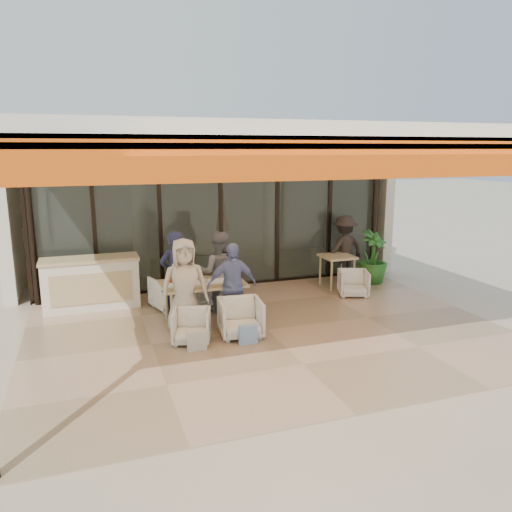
{
  "coord_description": "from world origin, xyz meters",
  "views": [
    {
      "loc": [
        -2.89,
        -7.69,
        3.12
      ],
      "look_at": [
        0.1,
        0.9,
        1.15
      ],
      "focal_mm": 35.0,
      "sensor_mm": 36.0,
      "label": 1
    }
  ],
  "objects": [
    {
      "name": "potted_palm",
      "position": [
        3.41,
        2.14,
        0.63
      ],
      "size": [
        0.93,
        0.93,
        1.26
      ],
      "primitive_type": "imported",
      "rotation": [
        0.0,
        0.0,
        0.41
      ],
      "color": "#1E5919",
      "rests_on": "ground"
    },
    {
      "name": "interior_block",
      "position": [
        0.01,
        5.31,
        2.23
      ],
      "size": [
        9.05,
        3.62,
        3.52
      ],
      "color": "silver",
      "rests_on": "ground"
    },
    {
      "name": "diner_cream",
      "position": [
        -1.36,
        0.42,
        0.83
      ],
      "size": [
        0.81,
        0.53,
        1.65
      ],
      "primitive_type": "imported",
      "rotation": [
        0.0,
        0.0,
        -0.01
      ],
      "color": "beige",
      "rests_on": "ground"
    },
    {
      "name": "diner_grey",
      "position": [
        -0.52,
        1.32,
        0.79
      ],
      "size": [
        0.91,
        0.8,
        1.58
      ],
      "primitive_type": "imported",
      "rotation": [
        0.0,
        0.0,
        2.84
      ],
      "color": "slate",
      "rests_on": "ground"
    },
    {
      "name": "terrace_structure",
      "position": [
        0.0,
        -0.26,
        3.25
      ],
      "size": [
        8.0,
        6.0,
        3.4
      ],
      "color": "silver",
      "rests_on": "ground"
    },
    {
      "name": "standing_woman",
      "position": [
        2.86,
        2.49,
        0.8
      ],
      "size": [
        1.12,
        0.76,
        1.59
      ],
      "primitive_type": "imported",
      "rotation": [
        0.0,
        0.0,
        3.32
      ],
      "color": "black",
      "rests_on": "ground"
    },
    {
      "name": "ground",
      "position": [
        0.0,
        0.0,
        0.0
      ],
      "size": [
        70.0,
        70.0,
        0.0
      ],
      "primitive_type": "plane",
      "color": "#C6B293",
      "rests_on": "ground"
    },
    {
      "name": "chair_far_right",
      "position": [
        -0.52,
        1.82,
        0.32
      ],
      "size": [
        0.74,
        0.71,
        0.63
      ],
      "primitive_type": "imported",
      "rotation": [
        0.0,
        0.0,
        2.88
      ],
      "color": "white",
      "rests_on": "ground"
    },
    {
      "name": "side_table",
      "position": [
        2.48,
        2.12,
        0.64
      ],
      "size": [
        0.7,
        0.7,
        0.74
      ],
      "color": "tan",
      "rests_on": "ground"
    },
    {
      "name": "tote_bag_blue",
      "position": [
        -0.52,
        -0.48,
        0.17
      ],
      "size": [
        0.3,
        0.1,
        0.34
      ],
      "primitive_type": "cube",
      "color": "#99BFD8",
      "rests_on": "ground"
    },
    {
      "name": "diner_periwinkle",
      "position": [
        -0.52,
        0.42,
        0.76
      ],
      "size": [
        0.89,
        0.38,
        1.52
      ],
      "primitive_type": "imported",
      "rotation": [
        0.0,
        0.0,
        0.0
      ],
      "color": "#7382C0",
      "rests_on": "ground"
    },
    {
      "name": "tote_bag_cream",
      "position": [
        -1.36,
        -0.48,
        0.17
      ],
      "size": [
        0.3,
        0.1,
        0.34
      ],
      "primitive_type": "cube",
      "color": "silver",
      "rests_on": "ground"
    },
    {
      "name": "host_counter",
      "position": [
        -2.84,
        2.3,
        0.53
      ],
      "size": [
        1.85,
        0.65,
        1.04
      ],
      "color": "silver",
      "rests_on": "ground"
    },
    {
      "name": "chair_near_left",
      "position": [
        -1.36,
        -0.08,
        0.31
      ],
      "size": [
        0.74,
        0.71,
        0.62
      ],
      "primitive_type": "imported",
      "rotation": [
        0.0,
        0.0,
        -0.3
      ],
      "color": "white",
      "rests_on": "ground"
    },
    {
      "name": "chair_near_right",
      "position": [
        -0.52,
        -0.08,
        0.36
      ],
      "size": [
        0.77,
        0.73,
        0.72
      ],
      "primitive_type": "imported",
      "rotation": [
        0.0,
        0.0,
        -0.11
      ],
      "color": "white",
      "rests_on": "ground"
    },
    {
      "name": "terrace_floor",
      "position": [
        0.0,
        0.0,
        0.01
      ],
      "size": [
        8.0,
        6.0,
        0.01
      ],
      "primitive_type": "cube",
      "color": "tan",
      "rests_on": "ground"
    },
    {
      "name": "side_chair",
      "position": [
        2.48,
        1.37,
        0.31
      ],
      "size": [
        0.77,
        0.75,
        0.63
      ],
      "primitive_type": "imported",
      "rotation": [
        0.0,
        0.0,
        -0.36
      ],
      "color": "white",
      "rests_on": "ground"
    },
    {
      "name": "glass_storefront",
      "position": [
        0.0,
        3.0,
        1.6
      ],
      "size": [
        8.08,
        0.1,
        3.2
      ],
      "color": "#9EADA3",
      "rests_on": "ground"
    },
    {
      "name": "dining_table",
      "position": [
        -0.95,
        0.87,
        0.69
      ],
      "size": [
        1.5,
        0.9,
        0.93
      ],
      "color": "tan",
      "rests_on": "ground"
    },
    {
      "name": "chair_far_left",
      "position": [
        -1.36,
        1.82,
        0.36
      ],
      "size": [
        0.86,
        0.83,
        0.73
      ],
      "primitive_type": "imported",
      "rotation": [
        0.0,
        0.0,
        3.42
      ],
      "color": "white",
      "rests_on": "ground"
    },
    {
      "name": "diner_navy",
      "position": [
        -1.36,
        1.32,
        0.82
      ],
      "size": [
        0.68,
        0.54,
        1.64
      ],
      "primitive_type": "imported",
      "rotation": [
        0.0,
        0.0,
        3.41
      ],
      "color": "#1A1F3A",
      "rests_on": "ground"
    }
  ]
}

